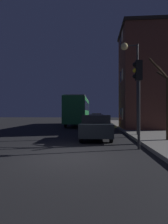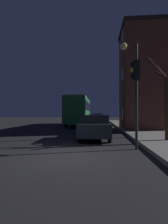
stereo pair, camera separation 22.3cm
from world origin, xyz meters
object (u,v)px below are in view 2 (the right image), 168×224
at_px(car_near_lane, 95,126).
at_px(car_far_lane, 97,118).
at_px(traffic_light, 136,85).
at_px(bus, 79,109).
at_px(bare_tree, 166,99).
at_px(car_mid_lane, 97,121).
at_px(streetlamp, 130,67).

bearing_deg(car_near_lane, car_far_lane, 89.84).
relative_size(traffic_light, bus, 0.39).
relative_size(bare_tree, car_mid_lane, 1.08).
xyz_separation_m(traffic_light, car_near_lane, (-1.92, 3.18, -2.12)).
xyz_separation_m(streetlamp, car_near_lane, (-2.42, -0.96, -4.02)).
height_order(bare_tree, car_far_lane, bare_tree).
xyz_separation_m(bare_tree, car_mid_lane, (-3.96, 9.86, -1.66)).
relative_size(streetlamp, bare_tree, 1.37).
bearing_deg(car_far_lane, car_mid_lane, -90.23).
xyz_separation_m(bus, car_far_lane, (2.44, 5.78, -1.34)).
bearing_deg(bus, bare_tree, -64.21).
height_order(car_mid_lane, car_far_lane, car_far_lane).
bearing_deg(traffic_light, car_near_lane, 121.17).
relative_size(bus, car_near_lane, 2.27).
relative_size(traffic_light, car_far_lane, 0.93).
distance_m(bare_tree, bus, 14.62).
relative_size(bare_tree, car_far_lane, 1.06).
xyz_separation_m(bare_tree, car_far_lane, (-3.92, 18.95, -1.62)).
height_order(traffic_light, car_near_lane, traffic_light).
height_order(car_near_lane, car_mid_lane, car_near_lane).
height_order(traffic_light, car_mid_lane, traffic_light).
height_order(streetlamp, bus, streetlamp).
height_order(bare_tree, car_near_lane, bare_tree).
bearing_deg(streetlamp, car_mid_lane, 107.47).
height_order(streetlamp, traffic_light, streetlamp).
bearing_deg(car_near_lane, bus, 101.35).
xyz_separation_m(car_mid_lane, car_far_lane, (0.04, 9.09, 0.04)).
bearing_deg(streetlamp, car_near_lane, -158.43).
distance_m(traffic_light, car_mid_lane, 12.13).
relative_size(car_near_lane, car_mid_lane, 1.07).
distance_m(bare_tree, car_near_lane, 4.48).
height_order(traffic_light, bare_tree, bare_tree).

